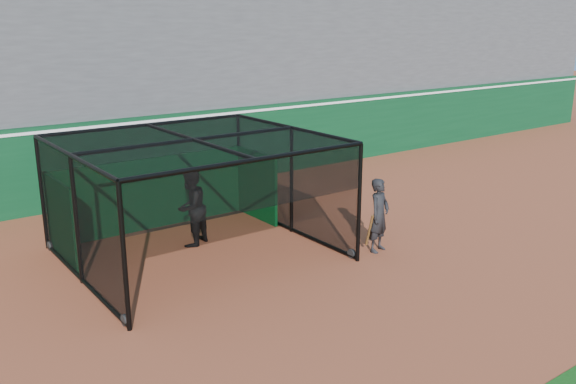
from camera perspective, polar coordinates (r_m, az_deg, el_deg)
ground at (r=12.77m, az=1.17°, el=-8.86°), size 120.00×120.00×0.00m
outfield_wall at (r=19.49m, az=-14.22°, el=3.30°), size 50.00×0.50×2.50m
grandstand at (r=22.63m, az=-18.54°, el=12.79°), size 50.00×7.85×8.95m
batting_cage at (r=14.20m, az=-8.64°, el=-0.60°), size 5.58×5.17×2.74m
batter at (r=14.94m, az=-9.07°, el=-1.42°), size 1.17×1.10×1.92m
on_deck_player at (r=14.55m, az=8.52°, el=-2.18°), size 0.74×0.60×1.78m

